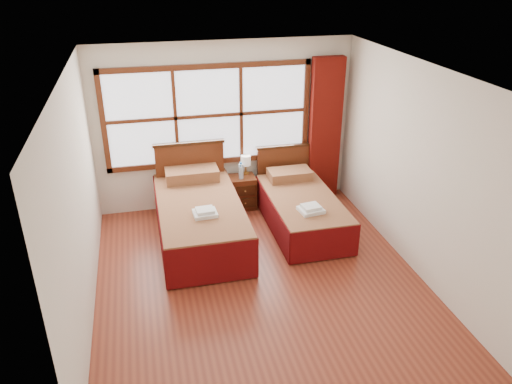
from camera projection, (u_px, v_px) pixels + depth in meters
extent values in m
plane|color=brown|center=(259.00, 279.00, 6.30)|extent=(4.50, 4.50, 0.00)
plane|color=white|center=(260.00, 72.00, 5.18)|extent=(4.50, 4.50, 0.00)
plane|color=silver|center=(225.00, 126.00, 7.71)|extent=(4.00, 0.00, 4.00)
plane|color=silver|center=(78.00, 204.00, 5.32)|extent=(0.00, 4.50, 4.50)
plane|color=silver|center=(416.00, 170.00, 6.16)|extent=(0.00, 4.50, 4.50)
cube|color=white|center=(209.00, 115.00, 7.55)|extent=(3.00, 0.02, 1.40)
cube|color=#562612|center=(211.00, 161.00, 7.85)|extent=(3.16, 0.06, 0.08)
cube|color=#562612|center=(207.00, 66.00, 7.21)|extent=(3.16, 0.06, 0.08)
cube|color=#562612|center=(103.00, 123.00, 7.21)|extent=(0.08, 0.06, 1.56)
cube|color=#562612|center=(306.00, 109.00, 7.86)|extent=(0.08, 0.06, 1.56)
cube|color=#562612|center=(176.00, 118.00, 7.43)|extent=(0.05, 0.05, 1.40)
cube|color=#562612|center=(241.00, 114.00, 7.64)|extent=(0.05, 0.05, 1.40)
cube|color=#562612|center=(209.00, 116.00, 7.53)|extent=(3.00, 0.05, 0.05)
cube|color=#65100A|center=(325.00, 129.00, 7.98)|extent=(0.50, 0.16, 2.30)
cube|color=#361A0B|center=(201.00, 230.00, 7.10)|extent=(1.01, 2.02, 0.33)
cube|color=#5E1A0D|center=(200.00, 211.00, 6.97)|extent=(1.13, 2.24, 0.27)
cube|color=#610A0B|center=(160.00, 226.00, 6.92)|extent=(0.03, 2.24, 0.56)
cube|color=#610A0B|center=(239.00, 217.00, 7.16)|extent=(0.03, 2.24, 0.56)
cube|color=#610A0B|center=(212.00, 264.00, 6.07)|extent=(1.13, 0.03, 0.56)
cube|color=#5E1A0D|center=(192.00, 174.00, 7.58)|extent=(0.79, 0.46, 0.18)
cube|color=#562612|center=(191.00, 177.00, 7.82)|extent=(1.05, 0.06, 1.10)
cube|color=#361A0B|center=(189.00, 143.00, 7.58)|extent=(1.10, 0.08, 0.04)
cube|color=#361A0B|center=(302.00, 219.00, 7.43)|extent=(0.85, 1.69, 0.28)
cube|color=#5E1A0D|center=(303.00, 204.00, 7.32)|extent=(0.95, 1.88, 0.23)
cube|color=#610A0B|center=(271.00, 216.00, 7.28)|extent=(0.03, 1.88, 0.47)
cube|color=#610A0B|center=(332.00, 209.00, 7.48)|extent=(0.03, 1.88, 0.47)
cube|color=#610A0B|center=(325.00, 245.00, 6.56)|extent=(0.95, 0.03, 0.47)
cube|color=#5E1A0D|center=(290.00, 174.00, 7.84)|extent=(0.66, 0.39, 0.15)
cube|color=#562612|center=(283.00, 173.00, 8.18)|extent=(0.88, 0.06, 0.92)
cube|color=#361A0B|center=(284.00, 146.00, 7.97)|extent=(0.92, 0.08, 0.04)
cube|color=#562612|center=(243.00, 192.00, 7.99)|extent=(0.40, 0.35, 0.53)
cube|color=#361A0B|center=(245.00, 203.00, 7.87)|extent=(0.35, 0.02, 0.16)
cube|color=#361A0B|center=(245.00, 191.00, 7.78)|extent=(0.35, 0.02, 0.16)
sphere|color=#A87639|center=(245.00, 203.00, 7.85)|extent=(0.03, 0.03, 0.03)
sphere|color=#A87639|center=(245.00, 191.00, 7.76)|extent=(0.03, 0.03, 0.03)
cube|color=white|center=(205.00, 213.00, 6.56)|extent=(0.32, 0.28, 0.05)
cube|color=white|center=(205.00, 210.00, 6.54)|extent=(0.24, 0.21, 0.04)
cube|color=white|center=(311.00, 210.00, 6.85)|extent=(0.35, 0.32, 0.05)
cube|color=white|center=(311.00, 207.00, 6.83)|extent=(0.27, 0.24, 0.04)
cylinder|color=#B7863A|center=(246.00, 173.00, 7.99)|extent=(0.10, 0.10, 0.02)
cylinder|color=#B7863A|center=(246.00, 169.00, 7.95)|extent=(0.02, 0.02, 0.13)
cylinder|color=white|center=(246.00, 160.00, 7.89)|extent=(0.16, 0.16, 0.16)
cylinder|color=#AAC7DA|center=(241.00, 173.00, 7.76)|extent=(0.06, 0.06, 0.21)
cylinder|color=blue|center=(241.00, 166.00, 7.71)|extent=(0.03, 0.03, 0.03)
cylinder|color=#AAC7DA|center=(241.00, 171.00, 7.77)|extent=(0.07, 0.07, 0.24)
cylinder|color=blue|center=(241.00, 163.00, 7.71)|extent=(0.03, 0.03, 0.03)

